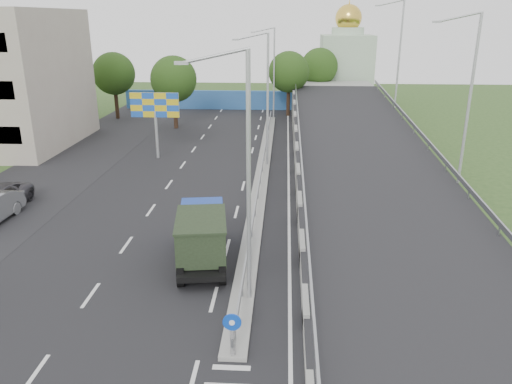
# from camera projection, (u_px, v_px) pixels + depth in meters

# --- Properties ---
(road_surface) EXTENTS (26.00, 90.00, 0.04)m
(road_surface) POSITION_uv_depth(u_px,v_px,m) (216.00, 190.00, 34.30)
(road_surface) COLOR black
(road_surface) RESTS_ON ground
(parking_strip) EXTENTS (8.00, 90.00, 0.05)m
(parking_strip) POSITION_uv_depth(u_px,v_px,m) (32.00, 187.00, 35.02)
(parking_strip) COLOR black
(parking_strip) RESTS_ON ground
(median) EXTENTS (1.00, 44.00, 0.20)m
(median) POSITION_uv_depth(u_px,v_px,m) (262.00, 173.00, 37.87)
(median) COLOR gray
(median) RESTS_ON ground
(overpass_ramp) EXTENTS (10.00, 50.00, 3.50)m
(overpass_ramp) POSITION_uv_depth(u_px,v_px,m) (363.00, 153.00, 36.91)
(overpass_ramp) COLOR gray
(overpass_ramp) RESTS_ON ground
(median_guardrail) EXTENTS (0.09, 44.00, 0.71)m
(median_guardrail) POSITION_uv_depth(u_px,v_px,m) (262.00, 165.00, 37.65)
(median_guardrail) COLOR gray
(median_guardrail) RESTS_ON median
(sign_bollard) EXTENTS (0.64, 0.23, 1.67)m
(sign_bollard) POSITION_uv_depth(u_px,v_px,m) (232.00, 334.00, 17.00)
(sign_bollard) COLOR black
(sign_bollard) RESTS_ON median
(lamp_post_near) EXTENTS (2.74, 0.18, 10.08)m
(lamp_post_near) POSITION_uv_depth(u_px,v_px,m) (244.00, 168.00, 19.02)
(lamp_post_near) COLOR #B2B5B7
(lamp_post_near) RESTS_ON median
(lamp_post_mid) EXTENTS (2.74, 0.18, 10.08)m
(lamp_post_mid) POSITION_uv_depth(u_px,v_px,m) (265.00, 93.00, 37.86)
(lamp_post_mid) COLOR #B2B5B7
(lamp_post_mid) RESTS_ON median
(lamp_post_far) EXTENTS (2.74, 0.18, 10.08)m
(lamp_post_far) POSITION_uv_depth(u_px,v_px,m) (272.00, 68.00, 56.70)
(lamp_post_far) COLOR #B2B5B7
(lamp_post_far) RESTS_ON median
(blue_wall) EXTENTS (30.00, 0.50, 2.40)m
(blue_wall) POSITION_uv_depth(u_px,v_px,m) (241.00, 100.00, 64.11)
(blue_wall) COLOR #2B599E
(blue_wall) RESTS_ON ground
(church) EXTENTS (7.00, 7.00, 13.80)m
(church) POSITION_uv_depth(u_px,v_px,m) (346.00, 63.00, 69.51)
(church) COLOR #B2CCAD
(church) RESTS_ON ground
(billboard) EXTENTS (4.00, 0.24, 5.50)m
(billboard) POSITION_uv_depth(u_px,v_px,m) (155.00, 109.00, 40.78)
(billboard) COLOR #B2B5B7
(billboard) RESTS_ON ground
(tree_left_mid) EXTENTS (4.80, 4.80, 7.60)m
(tree_left_mid) POSITION_uv_depth(u_px,v_px,m) (174.00, 79.00, 51.82)
(tree_left_mid) COLOR black
(tree_left_mid) RESTS_ON ground
(tree_median_far) EXTENTS (4.80, 4.80, 7.60)m
(tree_median_far) POSITION_uv_depth(u_px,v_px,m) (289.00, 72.00, 58.69)
(tree_median_far) COLOR black
(tree_median_far) RESTS_ON ground
(tree_left_far) EXTENTS (4.80, 4.80, 7.60)m
(tree_left_far) POSITION_uv_depth(u_px,v_px,m) (114.00, 74.00, 56.97)
(tree_left_far) COLOR black
(tree_left_far) RESTS_ON ground
(tree_ramp_far) EXTENTS (4.80, 4.80, 7.60)m
(tree_ramp_far) POSITION_uv_depth(u_px,v_px,m) (319.00, 67.00, 65.07)
(tree_ramp_far) COLOR black
(tree_ramp_far) RESTS_ON ground
(dump_truck) EXTENTS (2.94, 6.09, 2.58)m
(dump_truck) POSITION_uv_depth(u_px,v_px,m) (202.00, 234.00, 23.86)
(dump_truck) COLOR black
(dump_truck) RESTS_ON ground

